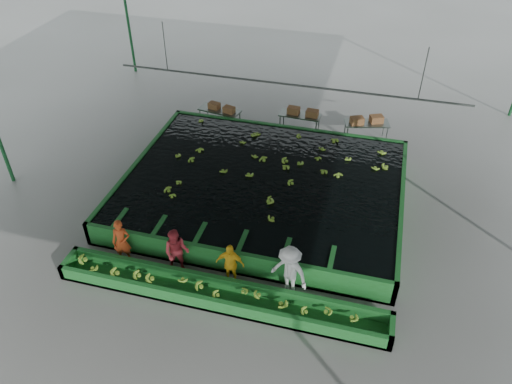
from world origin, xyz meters
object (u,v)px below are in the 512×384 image
(flotation_tank, at_px, (263,188))
(worker_b, at_px, (177,252))
(worker_a, at_px, (122,242))
(worker_d, at_px, (289,272))
(packing_table_right, at_px, (366,131))
(box_stack_right, at_px, (366,123))
(sorting_trough, at_px, (219,294))
(packing_table_left, at_px, (220,118))
(packing_table_mid, at_px, (299,123))
(box_stack_left, at_px, (222,110))
(box_stack_mid, at_px, (303,115))
(worker_c, at_px, (230,264))

(flotation_tank, relative_size, worker_b, 6.12)
(worker_a, bearing_deg, worker_d, -15.72)
(worker_b, bearing_deg, packing_table_right, 52.14)
(worker_b, height_order, box_stack_right, worker_b)
(worker_b, xyz_separation_m, packing_table_right, (4.88, 9.46, -0.39))
(sorting_trough, bearing_deg, worker_b, 153.58)
(worker_d, distance_m, packing_table_left, 10.31)
(worker_b, bearing_deg, packing_table_mid, 67.83)
(box_stack_left, bearing_deg, packing_table_left, 153.83)
(flotation_tank, xyz_separation_m, worker_b, (-1.61, -4.30, 0.37))
(packing_table_mid, bearing_deg, packing_table_left, -171.20)
(flotation_tank, height_order, box_stack_right, box_stack_right)
(worker_b, bearing_deg, sorting_trough, -37.00)
(sorting_trough, distance_m, worker_a, 3.59)
(sorting_trough, distance_m, box_stack_left, 10.19)
(box_stack_left, relative_size, box_stack_mid, 0.92)
(sorting_trough, xyz_separation_m, worker_d, (1.89, 0.80, 0.66))
(box_stack_right, bearing_deg, packing_table_mid, 178.76)
(flotation_tank, distance_m, packing_table_right, 6.11)
(flotation_tank, distance_m, box_stack_left, 5.55)
(sorting_trough, height_order, worker_a, worker_a)
(packing_table_mid, relative_size, box_stack_mid, 1.33)
(worker_b, distance_m, packing_table_right, 10.65)
(flotation_tank, height_order, worker_b, worker_b)
(worker_c, relative_size, box_stack_mid, 1.09)
(worker_d, distance_m, box_stack_right, 9.52)
(worker_a, height_order, box_stack_right, worker_a)
(packing_table_right, bearing_deg, packing_table_left, -175.39)
(sorting_trough, xyz_separation_m, worker_c, (0.09, 0.80, 0.50))
(worker_c, xyz_separation_m, packing_table_right, (3.18, 9.46, -0.32))
(flotation_tank, bearing_deg, packing_table_right, 57.64)
(worker_b, xyz_separation_m, box_stack_mid, (2.07, 9.47, 0.01))
(worker_a, relative_size, packing_table_mid, 0.87)
(sorting_trough, bearing_deg, worker_a, 166.99)
(worker_c, bearing_deg, box_stack_left, 106.27)
(worker_d, xyz_separation_m, packing_table_left, (-5.11, 8.94, -0.48))
(sorting_trough, relative_size, worker_a, 6.33)
(worker_a, xyz_separation_m, box_stack_left, (0.36, 8.88, 0.06))
(worker_d, xyz_separation_m, packing_table_mid, (-1.56, 9.49, -0.50))
(packing_table_left, xyz_separation_m, box_stack_right, (6.46, 0.49, 0.43))
(packing_table_mid, bearing_deg, box_stack_left, -170.00)
(worker_b, bearing_deg, worker_d, -10.58)
(packing_table_right, distance_m, box_stack_left, 6.42)
(sorting_trough, distance_m, packing_table_mid, 10.30)
(worker_b, height_order, worker_c, worker_b)
(flotation_tank, distance_m, box_stack_mid, 5.21)
(worker_c, relative_size, packing_table_left, 0.80)
(flotation_tank, xyz_separation_m, sorting_trough, (0.00, -5.10, -0.20))
(packing_table_left, bearing_deg, box_stack_right, 4.31)
(box_stack_left, bearing_deg, worker_c, -70.21)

